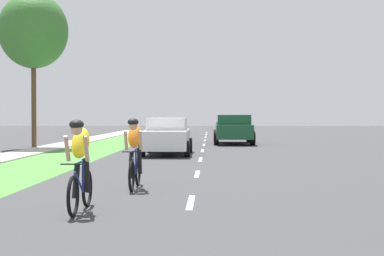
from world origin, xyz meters
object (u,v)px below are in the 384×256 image
Objects in this scene: cyclist_lead at (80,165)px; pickup_dark_green at (233,129)px; cyclist_trailing at (135,153)px; sedan_white at (167,136)px; street_tree_near at (33,31)px.

pickup_dark_green reaches higher than cyclist_lead.
cyclist_trailing is (0.52, 3.04, 0.00)m from cyclist_lead.
sedan_white is (0.42, 13.87, -0.04)m from cyclist_lead.
cyclist_lead is 13.88m from sedan_white.
street_tree_near is at bearing 147.54° from sedan_white.
cyclist_lead is 22.73m from pickup_dark_green.
pickup_dark_green is at bearing 22.46° from street_tree_near.
sedan_white is 0.84× the size of pickup_dark_green.
sedan_white is at bearing 90.54° from cyclist_trailing.
cyclist_trailing is 17.55m from street_tree_near.
cyclist_trailing is 19.65m from pickup_dark_green.
street_tree_near is at bearing 109.69° from cyclist_lead.
pickup_dark_green reaches higher than cyclist_trailing.
cyclist_trailing is at bearing -89.46° from sedan_white.
sedan_white is at bearing -32.46° from street_tree_near.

